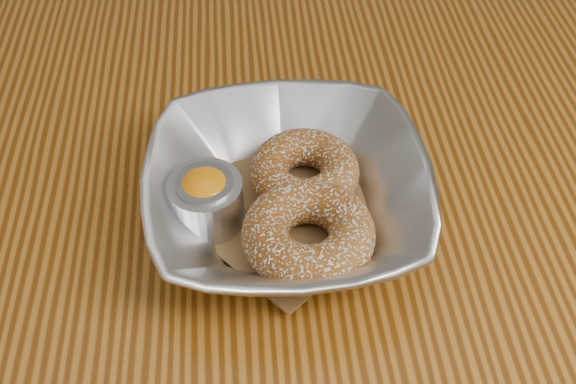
{
  "coord_description": "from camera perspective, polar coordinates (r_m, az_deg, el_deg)",
  "views": [
    {
      "loc": [
        -0.12,
        -0.37,
        1.18
      ],
      "look_at": [
        -0.09,
        -0.01,
        0.78
      ],
      "focal_mm": 42.0,
      "sensor_mm": 36.0,
      "label": 1
    }
  ],
  "objects": [
    {
      "name": "ramekin",
      "position": [
        0.54,
        -6.94,
        -0.57
      ],
      "size": [
        0.06,
        0.06,
        0.05
      ],
      "color": "silver",
      "rests_on": "table"
    },
    {
      "name": "parchment",
      "position": [
        0.56,
        -0.0,
        -1.45
      ],
      "size": [
        0.2,
        0.2,
        0.0
      ],
      "primitive_type": "cube",
      "rotation": [
        0.0,
        0.0,
        0.71
      ],
      "color": "brown",
      "rests_on": "table"
    },
    {
      "name": "donut_back",
      "position": [
        0.56,
        1.4,
        1.73
      ],
      "size": [
        0.11,
        0.11,
        0.03
      ],
      "primitive_type": "torus",
      "rotation": [
        0.0,
        0.0,
        0.15
      ],
      "color": "brown",
      "rests_on": "parchment"
    },
    {
      "name": "donut_front",
      "position": [
        0.52,
        1.75,
        -3.53
      ],
      "size": [
        0.13,
        0.13,
        0.04
      ],
      "primitive_type": "torus",
      "rotation": [
        0.0,
        0.0,
        0.36
      ],
      "color": "brown",
      "rests_on": "parchment"
    },
    {
      "name": "table",
      "position": [
        0.66,
        7.49,
        -6.72
      ],
      "size": [
        1.2,
        0.8,
        0.75
      ],
      "color": "brown",
      "rests_on": "ground_plane"
    },
    {
      "name": "serving_bowl",
      "position": [
        0.54,
        0.0,
        -0.13
      ],
      "size": [
        0.23,
        0.23,
        0.06
      ],
      "primitive_type": "imported",
      "color": "silver",
      "rests_on": "table"
    }
  ]
}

